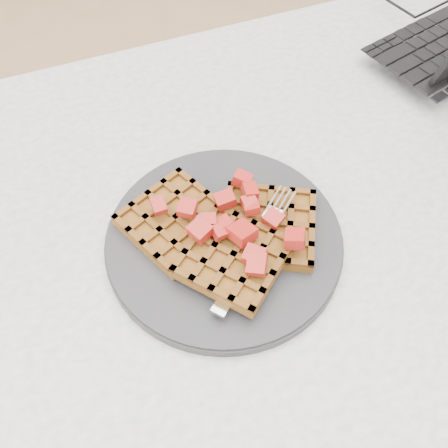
% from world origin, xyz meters
% --- Properties ---
extents(ground, '(4.00, 4.00, 0.00)m').
position_xyz_m(ground, '(0.00, 0.00, 0.00)').
color(ground, tan).
rests_on(ground, ground).
extents(table, '(1.20, 0.80, 0.75)m').
position_xyz_m(table, '(0.00, 0.00, 0.64)').
color(table, silver).
rests_on(table, ground).
extents(plate, '(0.27, 0.27, 0.02)m').
position_xyz_m(plate, '(-0.10, 0.00, 0.76)').
color(plate, '#232325').
rests_on(plate, table).
extents(waffles, '(0.23, 0.21, 0.03)m').
position_xyz_m(waffles, '(-0.10, -0.00, 0.78)').
color(waffles, brown).
rests_on(waffles, plate).
extents(strawberry_pile, '(0.15, 0.15, 0.02)m').
position_xyz_m(strawberry_pile, '(-0.10, 0.00, 0.80)').
color(strawberry_pile, maroon).
rests_on(strawberry_pile, waffles).
extents(fork, '(0.15, 0.13, 0.02)m').
position_xyz_m(fork, '(-0.07, -0.03, 0.77)').
color(fork, silver).
rests_on(fork, plate).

